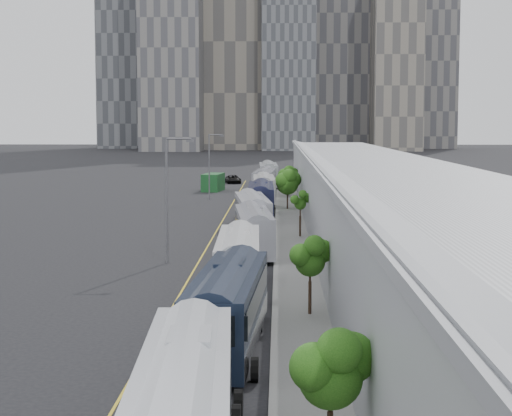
{
  "coord_description": "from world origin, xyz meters",
  "views": [
    {
      "loc": [
        4.34,
        -16.14,
        10.09
      ],
      "look_at": [
        2.44,
        55.55,
        3.0
      ],
      "focal_mm": 60.0,
      "sensor_mm": 36.0,
      "label": 1
    }
  ],
  "objects_px": {
    "suv": "(233,179)",
    "bus_1": "(228,315)",
    "bus_8": "(268,177)",
    "bus_6": "(264,192)",
    "bus_3": "(254,234)",
    "street_lamp_far": "(211,162)",
    "bus_4": "(252,217)",
    "shipping_container": "(213,182)",
    "bus_5": "(261,203)",
    "street_lamp_near": "(169,191)",
    "bus_2": "(238,267)",
    "bus_7": "(265,184)"
  },
  "relations": [
    {
      "from": "bus_6",
      "to": "street_lamp_far",
      "type": "distance_m",
      "value": 10.57
    },
    {
      "from": "bus_6",
      "to": "bus_5",
      "type": "bearing_deg",
      "value": -91.97
    },
    {
      "from": "bus_4",
      "to": "suv",
      "type": "height_order",
      "value": "bus_4"
    },
    {
      "from": "bus_8",
      "to": "street_lamp_far",
      "type": "relative_size",
      "value": 1.58
    },
    {
      "from": "bus_4",
      "to": "street_lamp_far",
      "type": "height_order",
      "value": "street_lamp_far"
    },
    {
      "from": "bus_1",
      "to": "bus_7",
      "type": "bearing_deg",
      "value": 92.79
    },
    {
      "from": "bus_2",
      "to": "shipping_container",
      "type": "height_order",
      "value": "bus_2"
    },
    {
      "from": "bus_4",
      "to": "bus_6",
      "type": "xyz_separation_m",
      "value": [
        0.56,
        28.25,
        0.02
      ]
    },
    {
      "from": "bus_5",
      "to": "bus_1",
      "type": "bearing_deg",
      "value": -91.27
    },
    {
      "from": "bus_7",
      "to": "bus_4",
      "type": "bearing_deg",
      "value": -87.31
    },
    {
      "from": "bus_6",
      "to": "street_lamp_near",
      "type": "relative_size",
      "value": 1.43
    },
    {
      "from": "bus_5",
      "to": "street_lamp_near",
      "type": "height_order",
      "value": "street_lamp_near"
    },
    {
      "from": "shipping_container",
      "to": "bus_5",
      "type": "bearing_deg",
      "value": -70.51
    },
    {
      "from": "bus_6",
      "to": "bus_3",
      "type": "bearing_deg",
      "value": -91.89
    },
    {
      "from": "bus_5",
      "to": "suv",
      "type": "height_order",
      "value": "bus_5"
    },
    {
      "from": "bus_4",
      "to": "shipping_container",
      "type": "xyz_separation_m",
      "value": [
        -7.47,
        50.48,
        -0.27
      ]
    },
    {
      "from": "bus_7",
      "to": "street_lamp_near",
      "type": "height_order",
      "value": "street_lamp_near"
    },
    {
      "from": "suv",
      "to": "bus_1",
      "type": "bearing_deg",
      "value": -97.2
    },
    {
      "from": "bus_2",
      "to": "bus_8",
      "type": "bearing_deg",
      "value": 88.04
    },
    {
      "from": "bus_2",
      "to": "bus_5",
      "type": "height_order",
      "value": "bus_5"
    },
    {
      "from": "bus_6",
      "to": "shipping_container",
      "type": "distance_m",
      "value": 23.64
    },
    {
      "from": "bus_4",
      "to": "bus_8",
      "type": "distance_m",
      "value": 58.14
    },
    {
      "from": "bus_2",
      "to": "street_lamp_far",
      "type": "bearing_deg",
      "value": 94.62
    },
    {
      "from": "bus_7",
      "to": "bus_3",
      "type": "bearing_deg",
      "value": -86.7
    },
    {
      "from": "bus_1",
      "to": "bus_5",
      "type": "xyz_separation_m",
      "value": [
        0.34,
        53.3,
        0.03
      ]
    },
    {
      "from": "bus_6",
      "to": "street_lamp_near",
      "type": "bearing_deg",
      "value": -99.5
    },
    {
      "from": "bus_3",
      "to": "bus_4",
      "type": "bearing_deg",
      "value": 87.43
    },
    {
      "from": "shipping_container",
      "to": "bus_7",
      "type": "bearing_deg",
      "value": -34.51
    },
    {
      "from": "bus_1",
      "to": "street_lamp_far",
      "type": "height_order",
      "value": "street_lamp_far"
    },
    {
      "from": "bus_2",
      "to": "bus_5",
      "type": "bearing_deg",
      "value": 87.81
    },
    {
      "from": "bus_7",
      "to": "street_lamp_far",
      "type": "relative_size",
      "value": 1.49
    },
    {
      "from": "bus_7",
      "to": "bus_8",
      "type": "height_order",
      "value": "bus_8"
    },
    {
      "from": "bus_8",
      "to": "suv",
      "type": "height_order",
      "value": "bus_8"
    },
    {
      "from": "bus_8",
      "to": "bus_1",
      "type": "bearing_deg",
      "value": -92.14
    },
    {
      "from": "bus_2",
      "to": "street_lamp_far",
      "type": "relative_size",
      "value": 1.43
    },
    {
      "from": "bus_8",
      "to": "street_lamp_near",
      "type": "relative_size",
      "value": 1.52
    },
    {
      "from": "street_lamp_far",
      "to": "bus_3",
      "type": "bearing_deg",
      "value": -81.42
    },
    {
      "from": "suv",
      "to": "bus_8",
      "type": "bearing_deg",
      "value": -66.43
    },
    {
      "from": "bus_3",
      "to": "street_lamp_far",
      "type": "relative_size",
      "value": 1.43
    },
    {
      "from": "bus_3",
      "to": "bus_5",
      "type": "distance_m",
      "value": 24.84
    },
    {
      "from": "bus_5",
      "to": "suv",
      "type": "distance_m",
      "value": 54.44
    },
    {
      "from": "bus_4",
      "to": "bus_6",
      "type": "relative_size",
      "value": 0.99
    },
    {
      "from": "bus_4",
      "to": "bus_8",
      "type": "relative_size",
      "value": 0.94
    },
    {
      "from": "street_lamp_near",
      "to": "shipping_container",
      "type": "relative_size",
      "value": 1.55
    },
    {
      "from": "bus_6",
      "to": "suv",
      "type": "xyz_separation_m",
      "value": [
        -5.9,
        39.01,
        -0.9
      ]
    },
    {
      "from": "suv",
      "to": "bus_6",
      "type": "bearing_deg",
      "value": -91.53
    },
    {
      "from": "bus_3",
      "to": "bus_6",
      "type": "height_order",
      "value": "bus_6"
    },
    {
      "from": "shipping_container",
      "to": "bus_8",
      "type": "bearing_deg",
      "value": 50.41
    },
    {
      "from": "street_lamp_near",
      "to": "bus_2",
      "type": "bearing_deg",
      "value": -62.42
    },
    {
      "from": "bus_5",
      "to": "shipping_container",
      "type": "height_order",
      "value": "bus_5"
    }
  ]
}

